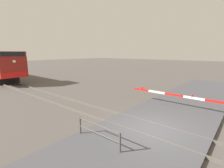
% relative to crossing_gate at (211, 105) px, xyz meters
% --- Properties ---
extents(ground_plane, '(160.00, 160.00, 0.00)m').
position_rel_crossing_gate_xyz_m(ground_plane, '(-4.13, 1.87, -0.78)').
color(ground_plane, '#514C47').
extents(rail_track_left, '(0.08, 80.00, 0.15)m').
position_rel_crossing_gate_xyz_m(rail_track_left, '(-4.84, 1.87, -0.71)').
color(rail_track_left, '#59544C').
rests_on(rail_track_left, ground_plane).
extents(rail_track_right, '(0.08, 80.00, 0.15)m').
position_rel_crossing_gate_xyz_m(rail_track_right, '(-3.41, 1.87, -0.71)').
color(rail_track_right, '#59544C').
rests_on(rail_track_right, ground_plane).
extents(road_surface, '(36.00, 5.12, 0.14)m').
position_rel_crossing_gate_xyz_m(road_surface, '(-4.13, 1.87, -0.71)').
color(road_surface, '#47474C').
rests_on(road_surface, ground_plane).
extents(crossing_gate, '(0.36, 7.21, 1.22)m').
position_rel_crossing_gate_xyz_m(crossing_gate, '(0.00, 0.00, 0.00)').
color(crossing_gate, silver).
rests_on(crossing_gate, ground_plane).
extents(guard_railing, '(0.08, 2.44, 0.95)m').
position_rel_crossing_gate_xyz_m(guard_railing, '(-6.75, 3.09, -0.17)').
color(guard_railing, '#4C4742').
rests_on(guard_railing, ground_plane).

